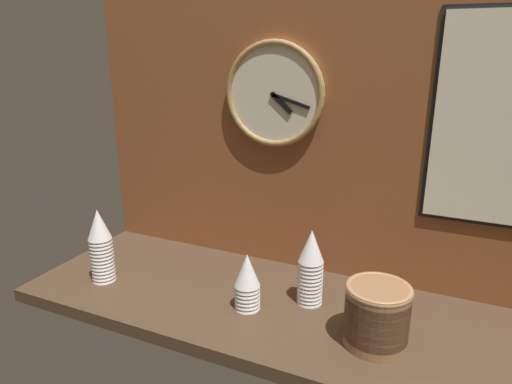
{
  "coord_description": "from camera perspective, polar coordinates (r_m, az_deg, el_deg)",
  "views": [
    {
      "loc": [
        42.8,
        -112.28,
        73.18
      ],
      "look_at": [
        -10.34,
        4.0,
        32.39
      ],
      "focal_mm": 32.0,
      "sensor_mm": 36.0,
      "label": 1
    }
  ],
  "objects": [
    {
      "name": "cup_stack_far_left",
      "position": [
        1.56,
        -18.84,
        -6.35
      ],
      "size": [
        7.56,
        7.56,
        24.53
      ],
      "color": "white",
      "rests_on": "ground_plane"
    },
    {
      "name": "wall_tiled_back",
      "position": [
        1.47,
        7.45,
        9.44
      ],
      "size": [
        160.0,
        3.0,
        105.0
      ],
      "color": "brown",
      "rests_on": "ground_plane"
    },
    {
      "name": "menu_board",
      "position": [
        1.38,
        29.02,
        7.64
      ],
      "size": [
        39.35,
        1.32,
        58.8
      ],
      "color": "black"
    },
    {
      "name": "cup_stack_center_right",
      "position": [
        1.36,
        6.85,
        -9.28
      ],
      "size": [
        7.56,
        7.56,
        23.31
      ],
      "color": "white",
      "rests_on": "ground_plane"
    },
    {
      "name": "bowl_stack_right",
      "position": [
        1.23,
        14.87,
        -14.53
      ],
      "size": [
        16.67,
        16.67,
        16.5
      ],
      "color": "#996B47",
      "rests_on": "ground_plane"
    },
    {
      "name": "wall_clock",
      "position": [
        1.47,
        2.25,
        12.12
      ],
      "size": [
        33.48,
        2.7,
        33.48
      ],
      "color": "beige"
    },
    {
      "name": "cup_stack_center",
      "position": [
        1.34,
        -1.11,
        -11.12
      ],
      "size": [
        7.56,
        7.56,
        17.21
      ],
      "color": "white",
      "rests_on": "ground_plane"
    },
    {
      "name": "ground_plane",
      "position": [
        1.42,
        3.23,
        -14.37
      ],
      "size": [
        160.0,
        56.0,
        4.0
      ],
      "primitive_type": "cube",
      "color": "#4C3826"
    }
  ]
}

